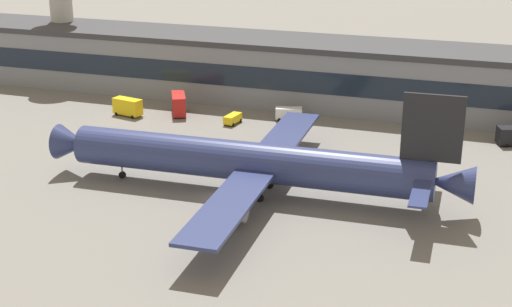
{
  "coord_description": "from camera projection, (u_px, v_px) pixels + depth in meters",
  "views": [
    {
      "loc": [
        38.33,
        -96.45,
        44.68
      ],
      "look_at": [
        3.55,
        7.06,
        5.0
      ],
      "focal_mm": 52.69,
      "sensor_mm": 36.0,
      "label": 1
    }
  ],
  "objects": [
    {
      "name": "airliner",
      "position": [
        253.0,
        162.0,
        112.34
      ],
      "size": [
        65.24,
        55.85,
        17.65
      ],
      "color": "navy",
      "rests_on": "ground_plane"
    },
    {
      "name": "follow_me_car",
      "position": [
        232.0,
        119.0,
        146.43
      ],
      "size": [
        2.54,
        4.63,
        1.85
      ],
      "color": "yellow",
      "rests_on": "ground_plane"
    },
    {
      "name": "stair_truck",
      "position": [
        127.0,
        106.0,
        151.33
      ],
      "size": [
        6.38,
        3.64,
        3.55
      ],
      "color": "yellow",
      "rests_on": "ground_plane"
    },
    {
      "name": "terminal_building",
      "position": [
        310.0,
        72.0,
        158.23
      ],
      "size": [
        189.83,
        16.95,
        13.55
      ],
      "color": "gray",
      "rests_on": "ground_plane"
    },
    {
      "name": "crew_van",
      "position": [
        289.0,
        113.0,
        148.63
      ],
      "size": [
        5.59,
        3.44,
        2.55
      ],
      "color": "white",
      "rests_on": "ground_plane"
    },
    {
      "name": "ground_plane",
      "position": [
        219.0,
        197.0,
        112.66
      ],
      "size": [
        600.0,
        600.0,
        0.0
      ],
      "primitive_type": "plane",
      "color": "slate"
    },
    {
      "name": "catering_truck",
      "position": [
        179.0,
        103.0,
        152.26
      ],
      "size": [
        5.52,
        7.61,
        4.15
      ],
      "color": "red",
      "rests_on": "ground_plane"
    }
  ]
}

